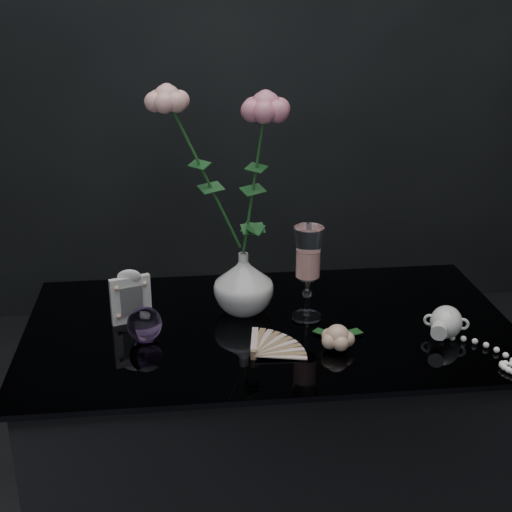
{
  "coord_description": "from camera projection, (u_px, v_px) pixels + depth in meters",
  "views": [
    {
      "loc": [
        -0.19,
        -1.32,
        1.47
      ],
      "look_at": [
        -0.03,
        0.05,
        0.92
      ],
      "focal_mm": 50.0,
      "sensor_mm": 36.0,
      "label": 1
    }
  ],
  "objects": [
    {
      "name": "pearl_jar",
      "position": [
        446.0,
        321.0,
        1.49
      ],
      "size": [
        0.3,
        0.31,
        0.07
      ],
      "primitive_type": null,
      "rotation": [
        0.0,
        0.0,
        -0.4
      ],
      "color": "silver",
      "rests_on": "table"
    },
    {
      "name": "wine_glass",
      "position": [
        308.0,
        274.0,
        1.54
      ],
      "size": [
        0.08,
        0.08,
        0.21
      ],
      "primitive_type": null,
      "rotation": [
        0.0,
        0.0,
        0.23
      ],
      "color": "white",
      "rests_on": "table"
    },
    {
      "name": "paperweight",
      "position": [
        145.0,
        324.0,
        1.47
      ],
      "size": [
        0.07,
        0.07,
        0.07
      ],
      "primitive_type": null,
      "rotation": [
        0.0,
        0.0,
        -0.02
      ],
      "color": "#A476BF",
      "rests_on": "table"
    },
    {
      "name": "vase",
      "position": [
        244.0,
        283.0,
        1.58
      ],
      "size": [
        0.16,
        0.16,
        0.14
      ],
      "primitive_type": "imported",
      "rotation": [
        0.0,
        0.0,
        0.24
      ],
      "color": "silver",
      "rests_on": "table"
    },
    {
      "name": "table",
      "position": [
        269.0,
        469.0,
        1.68
      ],
      "size": [
        1.05,
        0.58,
        0.76
      ],
      "color": "black",
      "rests_on": "ground"
    },
    {
      "name": "loose_rose",
      "position": [
        337.0,
        337.0,
        1.44
      ],
      "size": [
        0.14,
        0.17,
        0.05
      ],
      "primitive_type": null,
      "rotation": [
        0.0,
        0.0,
        -0.17
      ],
      "color": "#D8AB8B",
      "rests_on": "table"
    },
    {
      "name": "roses",
      "position": [
        226.0,
        163.0,
        1.47
      ],
      "size": [
        0.28,
        0.12,
        0.42
      ],
      "color": "#FAA9A0",
      "rests_on": "vase"
    },
    {
      "name": "picture_frame",
      "position": [
        131.0,
        296.0,
        1.54
      ],
      "size": [
        0.11,
        0.1,
        0.12
      ],
      "primitive_type": null,
      "rotation": [
        0.0,
        0.0,
        0.31
      ],
      "color": "silver",
      "rests_on": "table"
    },
    {
      "name": "paper_fan",
      "position": [
        254.0,
        354.0,
        1.4
      ],
      "size": [
        0.25,
        0.22,
        0.02
      ],
      "primitive_type": null,
      "rotation": [
        0.0,
        0.0,
        0.29
      ],
      "color": "beige",
      "rests_on": "table"
    }
  ]
}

